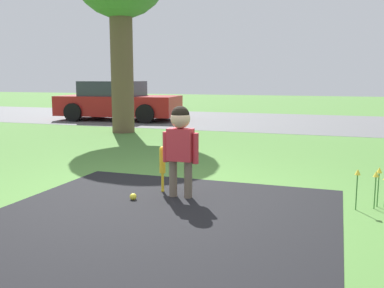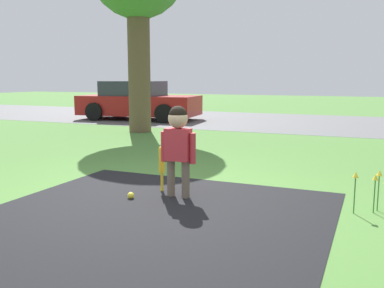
# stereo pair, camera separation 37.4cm
# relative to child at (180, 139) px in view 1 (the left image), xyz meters

# --- Properties ---
(ground_plane) EXTENTS (60.00, 60.00, 0.00)m
(ground_plane) POSITION_rel_child_xyz_m (-0.23, -0.11, -0.68)
(ground_plane) COLOR #477533
(street_strip) EXTENTS (40.00, 6.00, 0.01)m
(street_strip) POSITION_rel_child_xyz_m (-0.23, 9.09, -0.68)
(street_strip) COLOR #59595B
(street_strip) RESTS_ON ground
(child) EXTENTS (0.43, 0.22, 1.05)m
(child) POSITION_rel_child_xyz_m (0.00, 0.00, 0.00)
(child) COLOR #6B5B4C
(child) RESTS_ON ground
(baseball_bat) EXTENTS (0.07, 0.07, 0.56)m
(baseball_bat) POSITION_rel_child_xyz_m (-0.29, 0.14, -0.32)
(baseball_bat) COLOR yellow
(baseball_bat) RESTS_ON ground
(sports_ball) EXTENTS (0.08, 0.08, 0.08)m
(sports_ball) POSITION_rel_child_xyz_m (-0.46, -0.28, -0.64)
(sports_ball) COLOR yellow
(sports_ball) RESTS_ON ground
(fire_hydrant) EXTENTS (0.28, 0.25, 0.67)m
(fire_hydrant) POSITION_rel_child_xyz_m (-3.58, 5.35, -0.35)
(fire_hydrant) COLOR yellow
(fire_hydrant) RESTS_ON ground
(parked_car) EXTENTS (4.02, 2.09, 1.26)m
(parked_car) POSITION_rel_child_xyz_m (-5.19, 7.96, -0.09)
(parked_car) COLOR maroon
(parked_car) RESTS_ON ground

